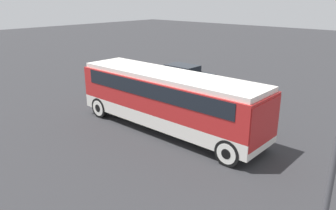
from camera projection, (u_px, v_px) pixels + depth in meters
ground_plane at (168, 130)px, 16.42m from camera, size 120.00×120.00×0.00m
tour_bus at (169, 96)px, 15.81m from camera, size 10.16×2.60×2.92m
parked_car_near at (182, 87)px, 21.52m from camera, size 4.31×1.85×1.44m
parked_car_mid at (184, 74)px, 25.21m from camera, size 4.70×1.88×1.37m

